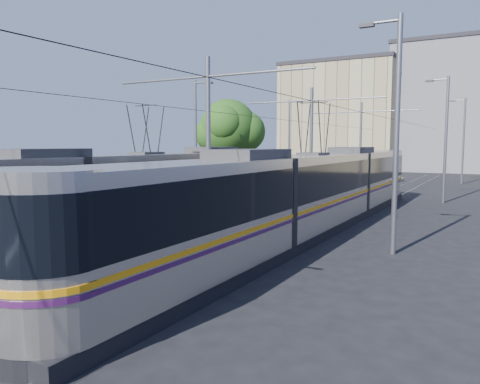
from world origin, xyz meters
The scene contains 13 objects.
ground centered at (0.00, 0.00, 0.00)m, with size 160.00×160.00×0.00m, color black.
platform centered at (0.00, 17.00, 0.15)m, with size 4.00×50.00×0.30m, color gray.
tactile_strip_left centered at (-1.45, 17.00, 0.30)m, with size 0.70×50.00×0.01m, color gray.
tactile_strip_right centered at (1.45, 17.00, 0.30)m, with size 0.70×50.00×0.01m, color gray.
rails centered at (0.00, 17.00, 0.02)m, with size 8.71×70.00×0.03m.
tram_left centered at (-3.60, 8.35, 1.71)m, with size 2.43×27.71×5.50m.
tram_right centered at (3.60, 10.63, 1.86)m, with size 2.43×29.30×5.50m.
catenary centered at (0.00, 14.15, 4.52)m, with size 9.20×70.00×7.00m.
street_lamps centered at (0.00, 21.00, 4.18)m, with size 15.18×38.22×8.00m.
shelter centered at (0.05, 12.36, 1.36)m, with size 0.65×0.97×2.03m.
tree centered at (-8.27, 24.32, 4.95)m, with size 5.04×4.66×7.32m.
building_left centered at (-10.00, 60.00, 7.71)m, with size 16.32×12.24×15.41m.
building_centre centered at (6.00, 64.00, 8.77)m, with size 18.36×14.28×17.53m.
Camera 1 is at (10.57, -8.31, 3.77)m, focal length 35.00 mm.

